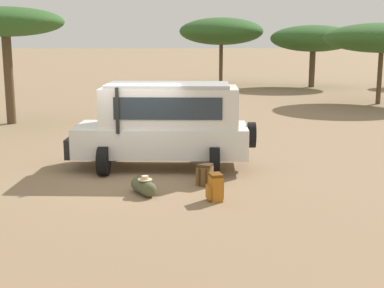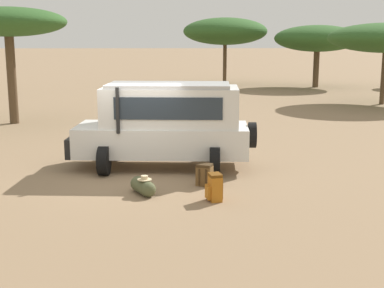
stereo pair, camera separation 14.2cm
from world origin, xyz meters
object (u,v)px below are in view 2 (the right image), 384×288
Objects in this scene: acacia_tree_left_mid at (8,23)px; safari_vehicle at (166,123)px; acacia_tree_right_mid at (317,39)px; acacia_tree_centre_back at (225,31)px; backpack_cluster_center at (215,188)px; backpack_beside_front_wheel at (205,175)px; duffel_bag_low_black_case at (143,186)px.

safari_vehicle is at bearing -51.06° from acacia_tree_left_mid.
acacia_tree_right_mid is (17.74, 16.27, -0.72)m from acacia_tree_left_mid.
safari_vehicle is 0.82× the size of acacia_tree_centre_back.
acacia_tree_left_mid is at bearing 128.94° from safari_vehicle.
acacia_tree_left_mid is (-7.85, 11.60, 3.99)m from backpack_cluster_center.
safari_vehicle is 0.85× the size of acacia_tree_right_mid.
acacia_tree_centre_back is at bearing 83.79° from backpack_cluster_center.
backpack_beside_front_wheel is at bearing -53.17° from acacia_tree_left_mid.
acacia_tree_centre_back is (3.30, 30.33, 3.81)m from backpack_cluster_center.
safari_vehicle is at bearing 78.53° from duffel_bag_low_black_case.
acacia_tree_right_mid is at bearing 42.52° from acacia_tree_left_mid.
duffel_bag_low_black_case is at bearing 159.84° from backpack_cluster_center.
acacia_tree_centre_back reaches higher than backpack_beside_front_wheel.
safari_vehicle reaches higher than backpack_cluster_center.
backpack_beside_front_wheel is (1.00, -1.99, -1.02)m from safari_vehicle.
acacia_tree_left_mid is 24.09m from acacia_tree_right_mid.
backpack_beside_front_wheel is 0.09× the size of acacia_tree_centre_back.
backpack_beside_front_wheel is 29.47m from acacia_tree_centre_back.
backpack_cluster_center is at bearing -70.97° from safari_vehicle.
backpack_cluster_center is (0.14, -1.31, 0.04)m from backpack_beside_front_wheel.
acacia_tree_right_mid is at bearing 69.30° from backpack_beside_front_wheel.
acacia_tree_centre_back is (11.15, 18.73, -0.18)m from acacia_tree_left_mid.
safari_vehicle is at bearing -99.33° from acacia_tree_centre_back.
backpack_cluster_center is 14.56m from acacia_tree_left_mid.
acacia_tree_right_mid is (9.90, 27.88, 3.27)m from backpack_cluster_center.
acacia_tree_centre_back is at bearing 59.23° from acacia_tree_left_mid.
safari_vehicle is 2.44m from backpack_beside_front_wheel.
acacia_tree_right_mid is at bearing 66.99° from duffel_bag_low_black_case.
duffel_bag_low_black_case is at bearing -101.47° from safari_vehicle.
acacia_tree_right_mid is (10.04, 26.56, 3.31)m from backpack_beside_front_wheel.
safari_vehicle is 3.63m from backpack_cluster_center.
duffel_bag_low_black_case is 29.81m from acacia_tree_right_mid.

